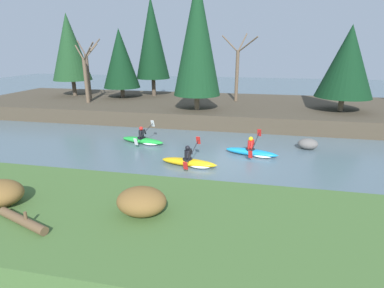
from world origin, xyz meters
name	(u,v)px	position (x,y,z in m)	size (l,w,h in m)	color
ground_plane	(217,161)	(0.00, 0.00, 0.00)	(90.00, 90.00, 0.00)	slate
riverbank_near	(189,233)	(0.00, -6.76, 0.43)	(44.00, 5.31, 0.86)	#476B33
riverbank_far	(233,109)	(0.00, 10.81, 0.53)	(44.00, 10.64, 1.06)	#4C4233
conifer_tree_far_left	(69,47)	(-14.97, 11.83, 5.40)	(3.47, 3.47, 7.25)	brown
conifer_tree_left	(120,59)	(-9.97, 11.51, 4.45)	(3.21, 3.21, 5.90)	brown
conifer_tree_mid_left	(152,39)	(-7.59, 13.20, 6.12)	(3.06, 3.06, 8.55)	brown
conifer_tree_centre	(197,37)	(-2.41, 7.45, 6.09)	(3.32, 3.32, 9.00)	#7A664C
conifer_tree_mid_right	(348,62)	(7.73, 8.99, 4.44)	(3.78, 3.78, 5.79)	#7A664C
bare_tree_upstream	(88,72)	(-12.07, 9.63, 3.44)	(2.82, 2.79, 5.05)	brown
bare_tree_mid_upstream	(86,75)	(-11.72, 8.61, 3.26)	(2.61, 2.58, 4.66)	brown
bare_tree_mid_downstream	(237,70)	(0.17, 11.85, 3.64)	(3.04, 3.00, 5.46)	brown
shrub_clump_second	(0,193)	(-5.68, -7.07, 1.24)	(1.40, 1.16, 0.76)	brown
shrub_clump_third	(142,201)	(-1.36, -6.71, 1.25)	(1.42, 1.18, 0.77)	brown
kayaker_lead	(253,152)	(1.73, 1.22, 0.20)	(2.79, 2.06, 1.20)	#1993D6
kayaker_middle	(191,162)	(-1.15, -0.83, 0.20)	(2.80, 2.07, 1.20)	yellow
kayaker_trailing	(144,140)	(-4.55, 2.07, 0.20)	(2.79, 2.06, 1.20)	green
boulder_midstream	(308,144)	(4.68, 2.90, 0.30)	(1.06, 0.83, 0.60)	slate
driftwood_log	(22,221)	(-4.28, -7.88, 0.98)	(1.89, 0.87, 0.44)	brown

